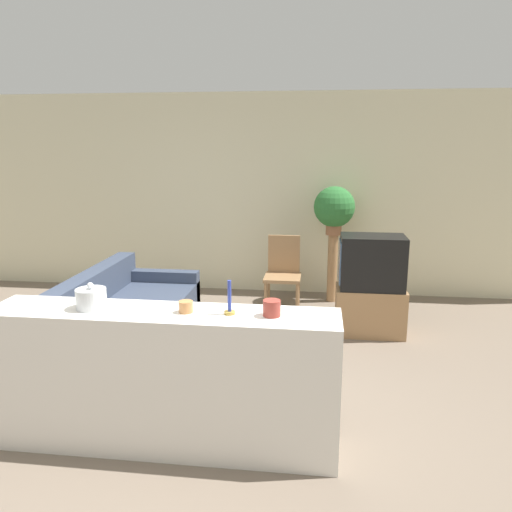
# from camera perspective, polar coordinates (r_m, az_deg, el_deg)

# --- Properties ---
(ground_plane) EXTENTS (14.00, 14.00, 0.00)m
(ground_plane) POSITION_cam_1_polar(r_m,az_deg,el_deg) (4.05, -8.46, -17.52)
(ground_plane) COLOR #756656
(wall_back) EXTENTS (9.00, 0.06, 2.70)m
(wall_back) POSITION_cam_1_polar(r_m,az_deg,el_deg) (6.89, -1.12, 7.05)
(wall_back) COLOR beige
(wall_back) RESTS_ON ground_plane
(couch) EXTENTS (0.99, 1.93, 0.75)m
(couch) POSITION_cam_1_polar(r_m,az_deg,el_deg) (5.37, -14.51, -6.90)
(couch) COLOR #384256
(couch) RESTS_ON ground_plane
(tv_stand) EXTENTS (0.73, 0.46, 0.51)m
(tv_stand) POSITION_cam_1_polar(r_m,az_deg,el_deg) (5.60, 12.86, -6.07)
(tv_stand) COLOR #9E754C
(tv_stand) RESTS_ON ground_plane
(television) EXTENTS (0.69, 0.44, 0.57)m
(television) POSITION_cam_1_polar(r_m,az_deg,el_deg) (5.46, 13.07, -0.68)
(television) COLOR black
(television) RESTS_ON tv_stand
(wooden_chair) EXTENTS (0.44, 0.44, 0.92)m
(wooden_chair) POSITION_cam_1_polar(r_m,az_deg,el_deg) (6.18, 3.12, -1.61)
(wooden_chair) COLOR #9E754C
(wooden_chair) RESTS_ON ground_plane
(plant_stand) EXTENTS (0.13, 0.13, 0.89)m
(plant_stand) POSITION_cam_1_polar(r_m,az_deg,el_deg) (6.58, 8.71, -1.37)
(plant_stand) COLOR #9E754C
(plant_stand) RESTS_ON ground_plane
(potted_plant) EXTENTS (0.52, 0.52, 0.62)m
(potted_plant) POSITION_cam_1_polar(r_m,az_deg,el_deg) (6.43, 8.94, 5.48)
(potted_plant) COLOR #8E5B3D
(potted_plant) RESTS_ON plant_stand
(foreground_counter) EXTENTS (2.32, 0.44, 0.96)m
(foreground_counter) POSITION_cam_1_polar(r_m,az_deg,el_deg) (3.50, -10.41, -13.70)
(foreground_counter) COLOR white
(foreground_counter) RESTS_ON ground_plane
(decorative_bowl) EXTENTS (0.20, 0.20, 0.18)m
(decorative_bowl) POSITION_cam_1_polar(r_m,az_deg,el_deg) (3.47, -18.32, -4.62)
(decorative_bowl) COLOR silver
(decorative_bowl) RESTS_ON foreground_counter
(candle_jar) EXTENTS (0.09, 0.09, 0.07)m
(candle_jar) POSITION_cam_1_polar(r_m,az_deg,el_deg) (3.26, -8.03, -5.76)
(candle_jar) COLOR #C6844C
(candle_jar) RESTS_ON foreground_counter
(candlestick) EXTENTS (0.07, 0.07, 0.22)m
(candlestick) POSITION_cam_1_polar(r_m,az_deg,el_deg) (3.19, -3.04, -5.45)
(candlestick) COLOR #B7933D
(candlestick) RESTS_ON foreground_counter
(coffee_tin) EXTENTS (0.11, 0.11, 0.10)m
(coffee_tin) POSITION_cam_1_polar(r_m,az_deg,el_deg) (3.16, 1.81, -5.97)
(coffee_tin) COLOR #99382D
(coffee_tin) RESTS_ON foreground_counter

